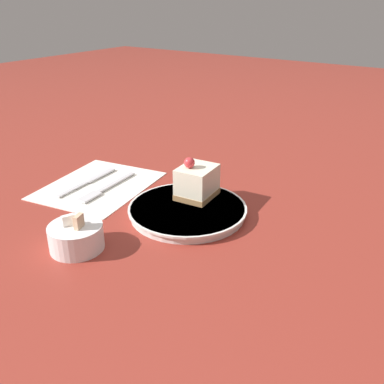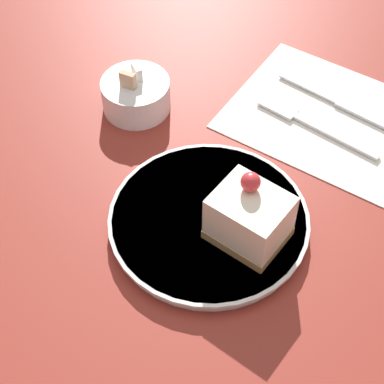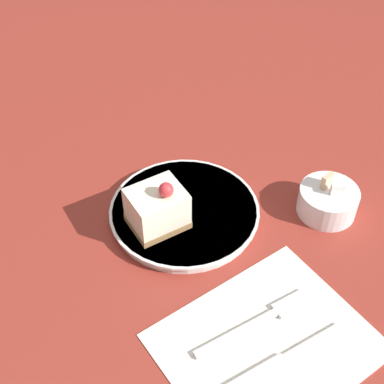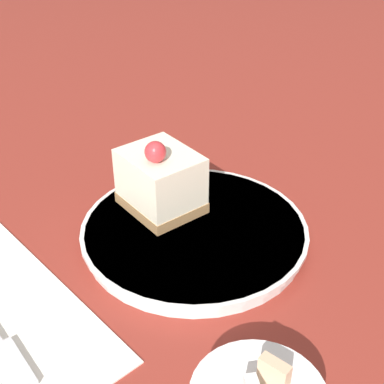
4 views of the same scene
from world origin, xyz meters
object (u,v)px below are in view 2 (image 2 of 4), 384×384
(plate, at_px, (209,222))
(sugar_bowl, at_px, (136,95))
(cake_slice, at_px, (249,217))
(knife, at_px, (348,107))
(fork, at_px, (307,122))

(plate, bearing_deg, sugar_bowl, 67.62)
(plate, height_order, cake_slice, cake_slice)
(cake_slice, xyz_separation_m, knife, (0.25, 0.04, -0.04))
(fork, xyz_separation_m, sugar_bowl, (-0.12, 0.18, 0.02))
(fork, distance_m, knife, 0.06)
(cake_slice, xyz_separation_m, sugar_bowl, (0.07, 0.24, -0.03))
(knife, relative_size, sugar_bowl, 1.99)
(cake_slice, distance_m, sugar_bowl, 0.25)
(cake_slice, xyz_separation_m, fork, (0.19, 0.06, -0.04))
(fork, bearing_deg, sugar_bowl, 119.48)
(plate, height_order, fork, plate)
(cake_slice, bearing_deg, sugar_bowl, 68.52)
(plate, xyz_separation_m, cake_slice, (0.01, -0.04, 0.04))
(fork, bearing_deg, plate, 179.67)
(plate, bearing_deg, cake_slice, -77.21)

